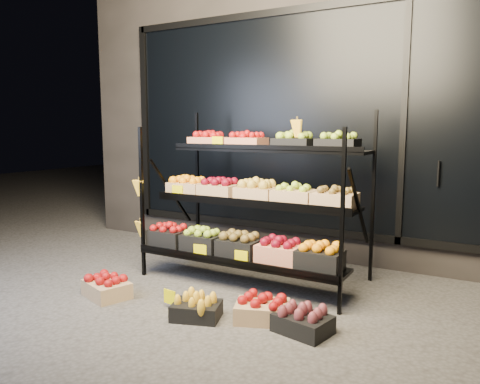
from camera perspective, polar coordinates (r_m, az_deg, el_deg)
The scene contains 8 objects.
ground at distance 4.23m, azimuth -2.48°, elevation -12.84°, with size 24.00×24.00×0.00m, color #514F4C.
building at distance 6.30m, azimuth 10.22°, elevation 10.08°, with size 6.00×2.08×3.50m.
display_rack at distance 4.53m, azimuth 1.36°, elevation -1.11°, with size 2.18×1.02×1.68m.
tag_floor_a at distance 4.03m, azimuth -8.56°, elevation -13.08°, with size 0.13×0.01×0.12m, color #E6D700.
floor_crate_left at distance 4.40m, azimuth -15.94°, elevation -10.98°, with size 0.49×0.42×0.21m.
floor_crate_midleft at distance 3.81m, azimuth -5.33°, elevation -13.84°, with size 0.44×0.38×0.19m.
floor_crate_midright at distance 3.76m, azimuth 2.73°, elevation -14.01°, with size 0.49×0.43×0.21m.
floor_crate_right at distance 3.58m, azimuth 7.66°, elevation -15.25°, with size 0.44×0.36×0.20m.
Camera 1 is at (2.10, -3.34, 1.50)m, focal length 35.00 mm.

